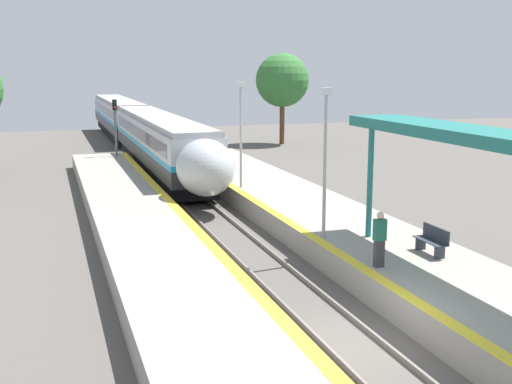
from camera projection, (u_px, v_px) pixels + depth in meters
The scene contains 13 objects.
ground_plane at pixel (352, 345), 15.85m from camera, with size 120.00×120.00×0.00m, color #56514C.
rail_left at pixel (325, 346), 15.62m from camera, with size 0.08×90.00×0.15m, color slate.
rail_right at pixel (378, 339), 16.06m from camera, with size 0.08×90.00×0.15m, color slate.
train at pixel (137, 127), 51.11m from camera, with size 2.82×49.45×3.73m.
platform_right at pixel (484, 310), 16.94m from camera, with size 4.45×64.00×0.91m.
platform_left at pixel (216, 347), 14.71m from camera, with size 3.67×64.00×0.91m.
platform_bench at pixel (432, 240), 20.40m from camera, with size 0.44×1.43×0.89m.
person_waiting at pixel (380, 238), 19.02m from camera, with size 0.36×0.22×1.68m.
railway_signal at pixel (115, 127), 42.85m from camera, with size 0.28×0.28×4.68m.
lamppost_mid at pixel (325, 153), 22.01m from camera, with size 0.36×0.20×5.20m.
lamppost_far at pixel (241, 127), 31.37m from camera, with size 0.36×0.20×5.20m.
station_canopy at pixel (462, 139), 18.09m from camera, with size 2.02×11.51×4.17m.
background_tree_right at pixel (282, 80), 56.68m from camera, with size 4.73×4.73×8.05m.
Camera 1 is at (-6.87, -13.36, 6.75)m, focal length 45.00 mm.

